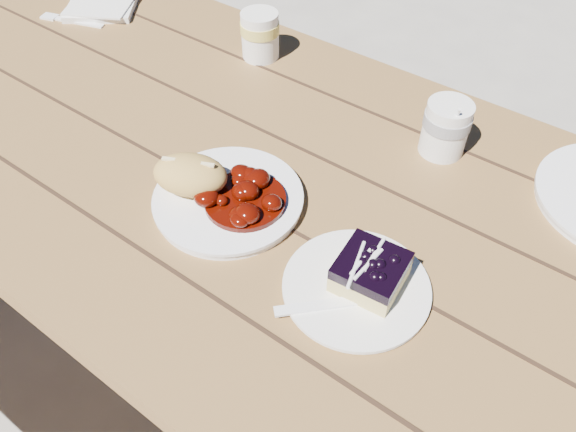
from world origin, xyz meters
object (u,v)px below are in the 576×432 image
Objects in this scene: dessert_plate at (356,288)px; second_cup at (260,35)px; picnic_table at (277,240)px; coffee_cup at (446,128)px; bread_roll at (190,175)px; blueberry_cake at (370,271)px; main_plate at (228,200)px.

dessert_plate is 0.61m from second_cup.
picnic_table is 0.36m from coffee_cup.
blueberry_cake is at bearing 2.23° from bread_roll.
blueberry_cake is (0.24, -0.10, 0.20)m from picnic_table.
second_cup reaches higher than bread_roll.
second_cup is at bearing 131.81° from picnic_table.
dessert_plate is at bearing -39.58° from second_cup.
bread_roll reaches higher than blueberry_cake.
coffee_cup and second_cup have the same top height.
dessert_plate is 0.03m from blueberry_cake.
bread_roll is 0.42m from coffee_cup.
bread_roll is at bearing 176.65° from blueberry_cake.
bread_roll is (-0.05, -0.02, 0.04)m from main_plate.
main_plate is at bearing -123.80° from coffee_cup.
dessert_plate is 2.07× the size of second_cup.
coffee_cup reaches higher than blueberry_cake.
coffee_cup is at bearing 56.20° from main_plate.
blueberry_cake is (0.01, 0.02, 0.03)m from dessert_plate.
coffee_cup reaches higher than main_plate.
picnic_table is at bearing 152.82° from dessert_plate.
picnic_table is at bearing -48.19° from second_cup.
bread_roll is 0.31m from blueberry_cake.
second_cup is (-0.24, 0.27, 0.21)m from picnic_table.
blueberry_cake is at bearing -81.62° from coffee_cup.
blueberry_cake reaches higher than dessert_plate.
main_plate is 2.41× the size of second_cup.
dessert_plate reaches higher than picnic_table.
coffee_cup reaches higher than bread_roll.
second_cup reaches higher than dessert_plate.
second_cup is (-0.43, 0.05, 0.00)m from coffee_cup.
picnic_table is 21.56× the size of blueberry_cake.
bread_roll is (-0.07, -0.11, 0.21)m from picnic_table.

